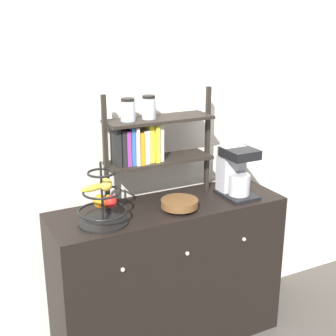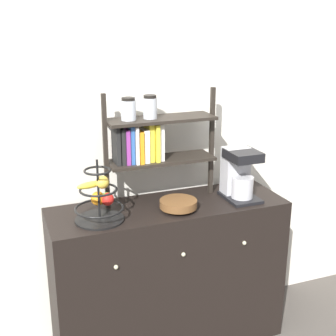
# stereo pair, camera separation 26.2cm
# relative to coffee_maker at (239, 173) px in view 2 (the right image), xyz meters

# --- Properties ---
(wall_back) EXTENTS (7.00, 0.05, 2.60)m
(wall_back) POSITION_rel_coffee_maker_xyz_m (-0.44, 0.30, 0.24)
(wall_back) COLOR silver
(wall_back) RESTS_ON ground_plane
(sideboard) EXTENTS (1.38, 0.46, 0.91)m
(sideboard) POSITION_rel_coffee_maker_xyz_m (-0.44, 0.03, -0.61)
(sideboard) COLOR black
(sideboard) RESTS_ON ground_plane
(coffee_maker) EXTENTS (0.18, 0.25, 0.30)m
(coffee_maker) POSITION_rel_coffee_maker_xyz_m (0.00, 0.00, 0.00)
(coffee_maker) COLOR black
(coffee_maker) RESTS_ON sideboard
(fruit_stand) EXTENTS (0.26, 0.26, 0.34)m
(fruit_stand) POSITION_rel_coffee_maker_xyz_m (-0.84, -0.02, -0.04)
(fruit_stand) COLOR black
(fruit_stand) RESTS_ON sideboard
(wooden_bowl) EXTENTS (0.21, 0.21, 0.06)m
(wooden_bowl) POSITION_rel_coffee_maker_xyz_m (-0.41, -0.06, -0.12)
(wooden_bowl) COLOR brown
(wooden_bowl) RESTS_ON sideboard
(shelf_hutch) EXTENTS (0.67, 0.20, 0.65)m
(shelf_hutch) POSITION_rel_coffee_maker_xyz_m (-0.53, 0.13, 0.23)
(shelf_hutch) COLOR black
(shelf_hutch) RESTS_ON sideboard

